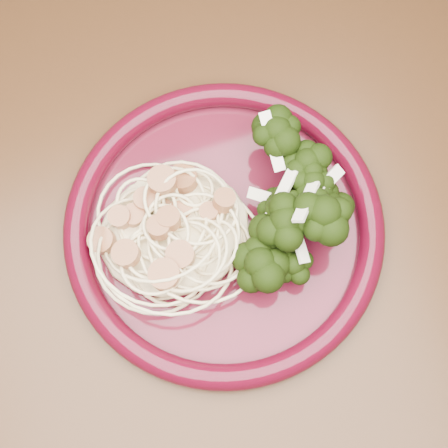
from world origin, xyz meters
TOP-DOWN VIEW (x-y plane):
  - dining_table at (0.00, 0.00)m, footprint 1.20×0.80m
  - dinner_plate at (0.10, 0.03)m, footprint 0.38×0.38m
  - spaghetti_pile at (0.06, 0.04)m, footprint 0.18×0.16m
  - scallop_cluster at (0.06, 0.04)m, footprint 0.17×0.17m
  - broccoli_pile at (0.16, 0.02)m, footprint 0.13×0.19m
  - onion_garnish at (0.16, 0.02)m, footprint 0.09×0.12m

SIDE VIEW (x-z plane):
  - dining_table at x=0.00m, z-range 0.28..1.03m
  - dinner_plate at x=0.10m, z-range 0.75..0.78m
  - spaghetti_pile at x=0.06m, z-range 0.76..0.79m
  - broccoli_pile at x=0.16m, z-range 0.76..0.82m
  - scallop_cluster at x=0.06m, z-range 0.79..0.84m
  - onion_garnish at x=0.16m, z-range 0.79..0.85m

